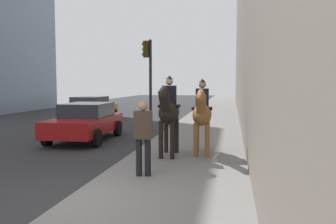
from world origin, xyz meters
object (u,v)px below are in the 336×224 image
object	(u,v)px
mounted_horse_near	(169,111)
car_mid_lane	(86,121)
car_near_lane	(91,108)
traffic_light_near_curb	(149,72)
mounted_horse_far	(202,113)
pedestrian_greeting	(143,133)

from	to	relation	value
mounted_horse_near	car_mid_lane	distance (m)	4.85
mounted_horse_near	car_mid_lane	world-z (taller)	mounted_horse_near
car_near_lane	traffic_light_near_curb	world-z (taller)	traffic_light_near_curb
mounted_horse_far	car_near_lane	distance (m)	11.95
mounted_horse_far	pedestrian_greeting	size ratio (longest dim) A/B	1.31
pedestrian_greeting	mounted_horse_near	bearing A→B (deg)	-12.53
pedestrian_greeting	traffic_light_near_curb	distance (m)	7.64
mounted_horse_far	pedestrian_greeting	world-z (taller)	mounted_horse_far
mounted_horse_near	traffic_light_near_curb	distance (m)	5.50
car_near_lane	mounted_horse_near	bearing A→B (deg)	-144.90
car_mid_lane	mounted_horse_near	bearing A→B (deg)	49.67
pedestrian_greeting	car_mid_lane	distance (m)	6.34
mounted_horse_near	pedestrian_greeting	size ratio (longest dim) A/B	1.36
pedestrian_greeting	car_near_lane	xyz separation A→B (m)	(12.08, 6.26, -0.35)
mounted_horse_near	pedestrian_greeting	xyz separation A→B (m)	(-2.25, 0.17, -0.32)
mounted_horse_far	traffic_light_near_curb	xyz separation A→B (m)	(4.61, 2.71, 1.39)
car_mid_lane	traffic_light_near_curb	distance (m)	3.51
traffic_light_near_curb	mounted_horse_near	bearing A→B (deg)	-160.44
mounted_horse_near	mounted_horse_far	bearing A→B (deg)	113.48
mounted_horse_near	car_near_lane	distance (m)	11.76
pedestrian_greeting	traffic_light_near_curb	bearing A→B (deg)	4.39
mounted_horse_near	pedestrian_greeting	world-z (taller)	mounted_horse_near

